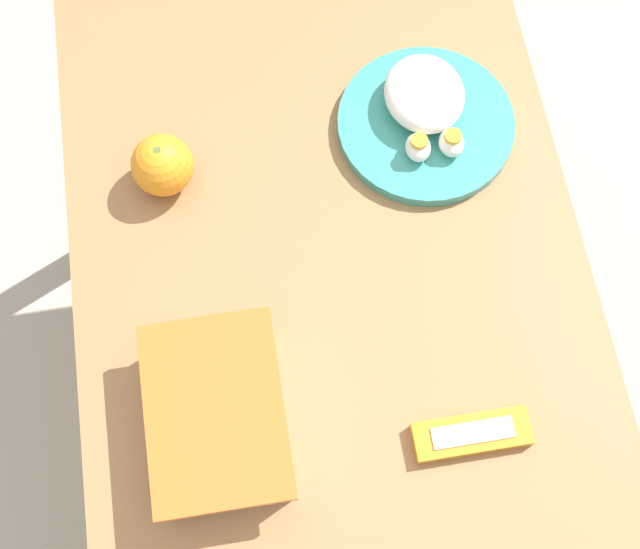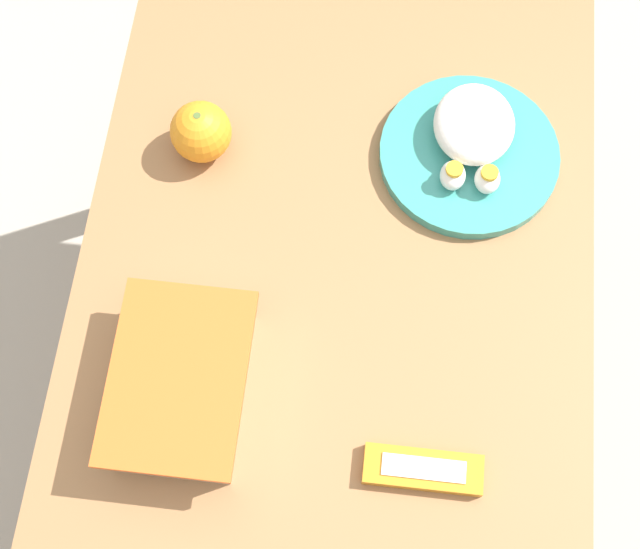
% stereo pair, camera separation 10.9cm
% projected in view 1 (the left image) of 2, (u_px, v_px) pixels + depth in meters
% --- Properties ---
extents(ground_plane, '(10.00, 10.00, 0.00)m').
position_uv_depth(ground_plane, '(329.00, 418.00, 1.82)').
color(ground_plane, '#B2A899').
extents(table, '(1.19, 0.65, 0.75)m').
position_uv_depth(table, '(333.00, 320.00, 1.24)').
color(table, '#996B42').
rests_on(table, ground_plane).
extents(food_container, '(0.22, 0.16, 0.07)m').
position_uv_depth(food_container, '(218.00, 417.00, 1.02)').
color(food_container, white).
rests_on(food_container, table).
extents(orange_fruit, '(0.08, 0.08, 0.08)m').
position_uv_depth(orange_fruit, '(162.00, 165.00, 1.13)').
color(orange_fruit, orange).
rests_on(orange_fruit, table).
extents(rice_plate, '(0.24, 0.24, 0.07)m').
position_uv_depth(rice_plate, '(426.00, 114.00, 1.18)').
color(rice_plate, teal).
rests_on(rice_plate, table).
extents(candy_bar, '(0.05, 0.14, 0.02)m').
position_uv_depth(candy_bar, '(472.00, 434.00, 1.04)').
color(candy_bar, orange).
rests_on(candy_bar, table).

